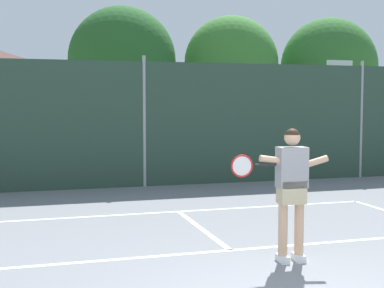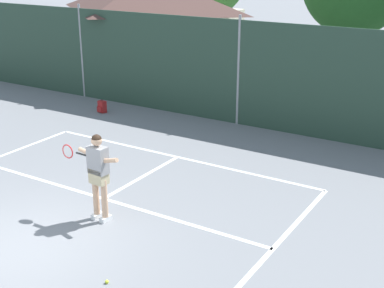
% 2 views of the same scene
% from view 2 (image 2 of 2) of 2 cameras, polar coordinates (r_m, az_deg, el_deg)
% --- Properties ---
extents(ground_plane, '(120.00, 120.00, 0.00)m').
position_cam_2_polar(ground_plane, '(10.75, -18.10, -10.42)').
color(ground_plane, slate).
extents(court_markings, '(8.30, 11.10, 0.01)m').
position_cam_2_polar(court_markings, '(11.11, -15.57, -9.08)').
color(court_markings, white).
rests_on(court_markings, ground).
extents(chainlink_fence, '(26.09, 0.09, 3.42)m').
position_cam_2_polar(chainlink_fence, '(16.90, 4.95, 7.49)').
color(chainlink_fence, '#284233').
rests_on(chainlink_fence, ground).
extents(clubhouse_building, '(6.57, 5.25, 4.36)m').
position_cam_2_polar(clubhouse_building, '(22.49, -4.41, 12.19)').
color(clubhouse_building, beige).
rests_on(clubhouse_building, ground).
extents(tennis_player, '(1.44, 0.28, 1.85)m').
position_cam_2_polar(tennis_player, '(10.91, -9.95, -2.69)').
color(tennis_player, silver).
rests_on(tennis_player, ground).
extents(tennis_ball, '(0.07, 0.07, 0.07)m').
position_cam_2_polar(tennis_ball, '(9.36, -9.02, -14.23)').
color(tennis_ball, '#CCE033').
rests_on(tennis_ball, ground).
extents(backpack_red, '(0.31, 0.29, 0.46)m').
position_cam_2_polar(backpack_red, '(18.66, -9.53, 3.90)').
color(backpack_red, maroon).
rests_on(backpack_red, ground).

